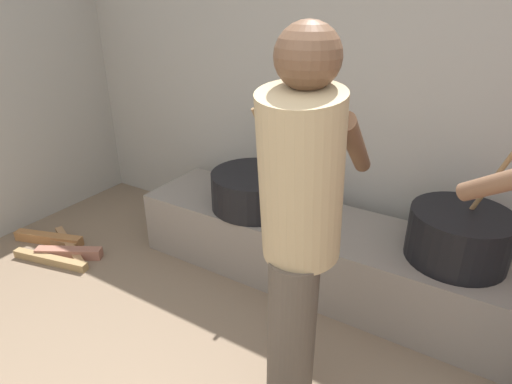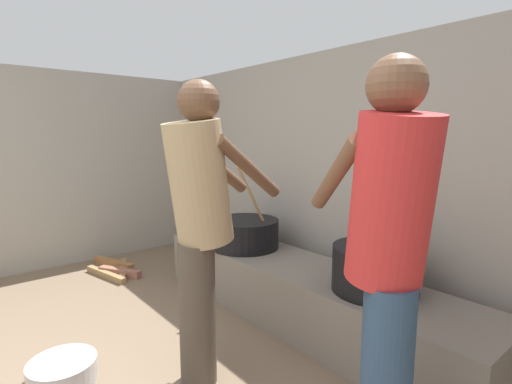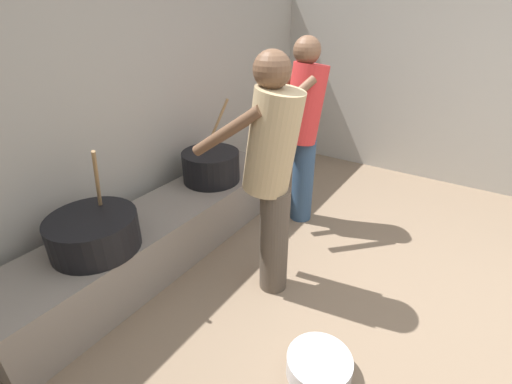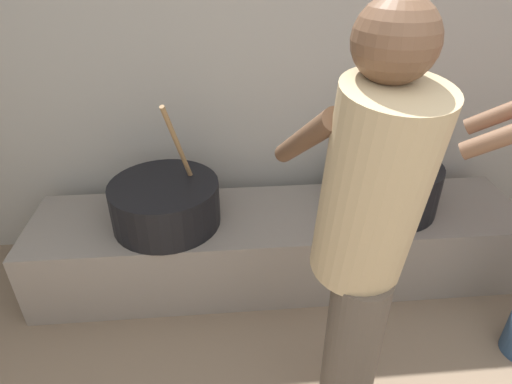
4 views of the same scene
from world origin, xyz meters
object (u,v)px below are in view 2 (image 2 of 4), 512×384
cook_in_red_shirt (389,244)px  metal_mixing_bowl (63,371)px  cooking_pot_secondary (375,269)px  cooking_pot_main (245,233)px  cook_in_tan_shirt (200,215)px

cook_in_red_shirt → metal_mixing_bowl: bearing=-148.5°
cooking_pot_secondary → metal_mixing_bowl: size_ratio=1.99×
cooking_pot_main → cook_in_red_shirt: (1.70, -0.63, 0.40)m
cook_in_tan_shirt → metal_mixing_bowl: 1.18m
metal_mixing_bowl → cooking_pot_secondary: bearing=58.1°
cooking_pot_main → metal_mixing_bowl: cooking_pot_main is taller
cooking_pot_main → cooking_pot_secondary: bearing=1.8°
cook_in_tan_shirt → cooking_pot_main: bearing=130.1°
cooking_pot_secondary → metal_mixing_bowl: cooking_pot_secondary is taller
cooking_pot_main → cook_in_tan_shirt: (0.74, -0.88, 0.40)m
cooking_pot_main → cook_in_tan_shirt: cook_in_tan_shirt is taller
cooking_pot_secondary → metal_mixing_bowl: (-0.96, -1.54, -0.51)m
cooking_pot_main → metal_mixing_bowl: size_ratio=1.89×
cooking_pot_secondary → metal_mixing_bowl: 1.88m
cooking_pot_secondary → cooking_pot_main: bearing=-178.2°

